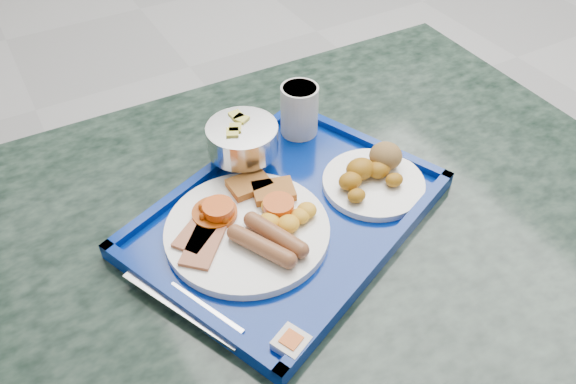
# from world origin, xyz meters

# --- Properties ---
(floor) EXTENTS (6.00, 6.00, 0.00)m
(floor) POSITION_xyz_m (0.00, 0.00, 0.00)
(floor) COLOR gray
(floor) RESTS_ON ground
(table) EXTENTS (1.18, 0.80, 0.73)m
(table) POSITION_xyz_m (-1.13, -0.98, 0.54)
(table) COLOR slate
(table) RESTS_ON floor
(tray) EXTENTS (0.50, 0.44, 0.03)m
(tray) POSITION_xyz_m (-1.10, -0.98, 0.74)
(tray) COLOR navy
(tray) RESTS_ON table
(main_plate) EXTENTS (0.22, 0.22, 0.04)m
(main_plate) POSITION_xyz_m (-1.16, -0.98, 0.76)
(main_plate) COLOR white
(main_plate) RESTS_ON tray
(bread_plate) EXTENTS (0.15, 0.15, 0.05)m
(bread_plate) POSITION_xyz_m (-0.96, -0.99, 0.76)
(bread_plate) COLOR white
(bread_plate) RESTS_ON tray
(fruit_bowl) EXTENTS (0.11, 0.11, 0.07)m
(fruit_bowl) POSITION_xyz_m (-1.11, -0.85, 0.79)
(fruit_bowl) COLOR #B0B0B2
(fruit_bowl) RESTS_ON tray
(juice_cup) EXTENTS (0.06, 0.06, 0.09)m
(juice_cup) POSITION_xyz_m (-0.99, -0.82, 0.79)
(juice_cup) COLOR silver
(juice_cup) RESTS_ON tray
(spoon) EXTENTS (0.08, 0.15, 0.01)m
(spoon) POSITION_xyz_m (-1.25, -1.02, 0.75)
(spoon) COLOR #B0B0B2
(spoon) RESTS_ON tray
(knife) EXTENTS (0.09, 0.17, 0.00)m
(knife) POSITION_xyz_m (-1.30, -1.05, 0.75)
(knife) COLOR #B0B0B2
(knife) RESTS_ON tray
(jam_packet) EXTENTS (0.05, 0.05, 0.01)m
(jam_packet) POSITION_xyz_m (-1.21, -1.16, 0.75)
(jam_packet) COLOR silver
(jam_packet) RESTS_ON tray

